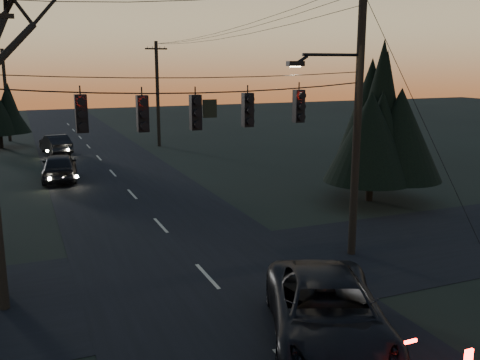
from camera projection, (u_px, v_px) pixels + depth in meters
name	position (u px, v px, depth m)	size (l,w,h in m)	color
main_road	(140.00, 203.00, 26.24)	(8.00, 120.00, 0.02)	black
cross_road	(207.00, 276.00, 17.21)	(60.00, 7.00, 0.02)	black
utility_pole_right	(351.00, 254.00, 19.28)	(5.00, 0.30, 10.00)	black
utility_pole_left	(5.00, 309.00, 14.96)	(1.80, 0.30, 8.50)	black
utility_pole_far_r	(159.00, 146.00, 44.54)	(1.80, 0.30, 8.50)	black
utility_pole_far_l	(10.00, 141.00, 47.44)	(0.30, 0.30, 8.00)	black
span_signal_assembly	(197.00, 111.00, 15.99)	(11.50, 0.44, 1.47)	black
evergreen_right	(373.00, 116.00, 25.90)	(4.53, 4.53, 7.31)	black
suv_near	(328.00, 314.00, 12.90)	(2.69, 5.84, 1.62)	black
sedan_oncoming_a	(60.00, 167.00, 31.24)	(1.91, 4.75, 1.62)	black
sedan_oncoming_b	(55.00, 144.00, 40.76)	(1.52, 4.35, 1.43)	black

